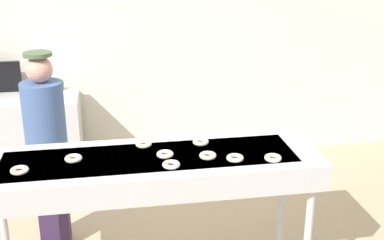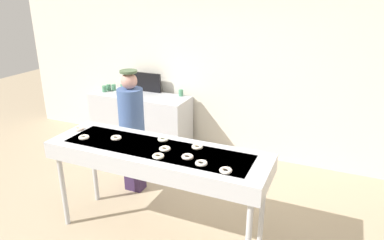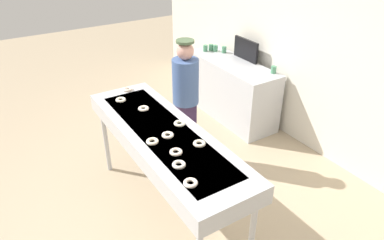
{
  "view_description": "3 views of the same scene",
  "coord_description": "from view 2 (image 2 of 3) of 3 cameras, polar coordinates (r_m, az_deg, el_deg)",
  "views": [
    {
      "loc": [
        -0.25,
        -3.17,
        2.48
      ],
      "look_at": [
        0.31,
        0.09,
        1.27
      ],
      "focal_mm": 47.57,
      "sensor_mm": 36.0,
      "label": 1
    },
    {
      "loc": [
        1.64,
        -2.84,
        2.58
      ],
      "look_at": [
        0.29,
        0.25,
        1.32
      ],
      "focal_mm": 32.81,
      "sensor_mm": 36.0,
      "label": 2
    },
    {
      "loc": [
        2.62,
        -1.32,
        2.87
      ],
      "look_at": [
        0.37,
        0.1,
        1.34
      ],
      "focal_mm": 32.87,
      "sensor_mm": 36.0,
      "label": 3
    }
  ],
  "objects": [
    {
      "name": "paper_cup_4",
      "position": [
        6.28,
        -12.62,
        5.21
      ],
      "size": [
        0.08,
        0.08,
        0.1
      ],
      "primitive_type": "cylinder",
      "color": "#4C8C66",
      "rests_on": "prep_counter"
    },
    {
      "name": "menu_display",
      "position": [
        6.08,
        -7.36,
        6.12
      ],
      "size": [
        0.53,
        0.04,
        0.32
      ],
      "primitive_type": "cube",
      "color": "black",
      "rests_on": "prep_counter"
    },
    {
      "name": "worker_baker",
      "position": [
        4.6,
        -9.75,
        -0.9
      ],
      "size": [
        0.33,
        0.33,
        1.66
      ],
      "rotation": [
        0.0,
        0.0,
        3.23
      ],
      "color": "#352345",
      "rests_on": "ground"
    },
    {
      "name": "sugar_donut_1",
      "position": [
        3.78,
        -4.73,
        -3.13
      ],
      "size": [
        0.16,
        0.16,
        0.03
      ],
      "primitive_type": "torus",
      "rotation": [
        0.0,
        0.0,
        0.97
      ],
      "color": "white",
      "rests_on": "fryer_conveyor"
    },
    {
      "name": "ground_plane",
      "position": [
        4.18,
        -5.27,
        -17.83
      ],
      "size": [
        16.0,
        16.0,
        0.0
      ],
      "primitive_type": "plane",
      "color": "tan"
    },
    {
      "name": "sugar_donut_7",
      "position": [
        3.41,
        -5.51,
        -5.86
      ],
      "size": [
        0.15,
        0.15,
        0.03
      ],
      "primitive_type": "torus",
      "rotation": [
        0.0,
        0.0,
        0.42
      ],
      "color": "#FCEDC7",
      "rests_on": "fryer_conveyor"
    },
    {
      "name": "paper_cup_1",
      "position": [
        5.79,
        -1.82,
        4.43
      ],
      "size": [
        0.08,
        0.08,
        0.1
      ],
      "primitive_type": "cylinder",
      "color": "#4C8C66",
      "rests_on": "prep_counter"
    },
    {
      "name": "paper_cup_3",
      "position": [
        6.29,
        -13.39,
        5.18
      ],
      "size": [
        0.08,
        0.08,
        0.1
      ],
      "primitive_type": "cylinder",
      "color": "#4C8C66",
      "rests_on": "prep_counter"
    },
    {
      "name": "paper_cup_2",
      "position": [
        6.26,
        -11.18,
        5.28
      ],
      "size": [
        0.08,
        0.08,
        0.1
      ],
      "primitive_type": "cylinder",
      "color": "#4C8C66",
      "rests_on": "prep_counter"
    },
    {
      "name": "sugar_donut_8",
      "position": [
        3.99,
        -17.16,
        -2.71
      ],
      "size": [
        0.14,
        0.14,
        0.03
      ],
      "primitive_type": "torus",
      "rotation": [
        0.0,
        0.0,
        1.32
      ],
      "color": "white",
      "rests_on": "fryer_conveyor"
    },
    {
      "name": "sugar_donut_2",
      "position": [
        3.59,
        0.86,
        -4.36
      ],
      "size": [
        0.15,
        0.15,
        0.03
      ],
      "primitive_type": "torus",
      "rotation": [
        0.0,
        0.0,
        2.0
      ],
      "color": "#F3E5C8",
      "rests_on": "fryer_conveyor"
    },
    {
      "name": "sugar_donut_5",
      "position": [
        3.39,
        -0.74,
        -5.98
      ],
      "size": [
        0.13,
        0.13,
        0.03
      ],
      "primitive_type": "torus",
      "rotation": [
        0.0,
        0.0,
        0.1
      ],
      "color": "#F8E1CB",
      "rests_on": "fryer_conveyor"
    },
    {
      "name": "fryer_conveyor",
      "position": [
        3.66,
        -5.75,
        -5.91
      ],
      "size": [
        2.35,
        0.71,
        1.06
      ],
      "color": "#B7BABF",
      "rests_on": "ground"
    },
    {
      "name": "paper_cup_0",
      "position": [
        6.22,
        -14.06,
        4.96
      ],
      "size": [
        0.08,
        0.08,
        0.1
      ],
      "primitive_type": "cylinder",
      "color": "#4C8C66",
      "rests_on": "prep_counter"
    },
    {
      "name": "back_wall",
      "position": [
        5.57,
        6.26,
        11.02
      ],
      "size": [
        8.0,
        0.12,
        3.36
      ],
      "primitive_type": "cube",
      "color": "silver",
      "rests_on": "ground"
    },
    {
      "name": "sugar_donut_6",
      "position": [
        3.16,
        5.51,
        -8.15
      ],
      "size": [
        0.15,
        0.15,
        0.03
      ],
      "primitive_type": "torus",
      "rotation": [
        0.0,
        0.0,
        2.8
      ],
      "color": "#F3E3CF",
      "rests_on": "fryer_conveyor"
    },
    {
      "name": "prep_counter",
      "position": [
        6.07,
        -8.29,
        -0.18
      ],
      "size": [
        1.69,
        0.6,
        0.93
      ],
      "primitive_type": "cube",
      "color": "#B7BABF",
      "rests_on": "ground"
    },
    {
      "name": "sugar_donut_3",
      "position": [
        3.27,
        1.52,
        -7.03
      ],
      "size": [
        0.16,
        0.16,
        0.03
      ],
      "primitive_type": "torus",
      "rotation": [
        0.0,
        0.0,
        2.21
      ],
      "color": "silver",
      "rests_on": "fryer_conveyor"
    },
    {
      "name": "sugar_donut_9",
      "position": [
        3.89,
        -12.23,
        -2.85
      ],
      "size": [
        0.16,
        0.16,
        0.03
      ],
      "primitive_type": "torus",
      "rotation": [
        0.0,
        0.0,
        2.36
      ],
      "color": "white",
      "rests_on": "fryer_conveyor"
    },
    {
      "name": "sugar_donut_4",
      "position": [
        3.56,
        -4.44,
        -4.68
      ],
      "size": [
        0.12,
        0.12,
        0.03
      ],
      "primitive_type": "torus",
      "rotation": [
        0.0,
        0.0,
        0.03
      ],
      "color": "white",
      "rests_on": "fryer_conveyor"
    },
    {
      "name": "sugar_donut_0",
      "position": [
        4.26,
        -17.91,
        -1.34
      ],
      "size": [
        0.16,
        0.16,
        0.03
      ],
      "primitive_type": "torus",
      "rotation": [
        0.0,
        0.0,
        0.94
      ],
      "color": "#FCE1C9",
      "rests_on": "fryer_conveyor"
    }
  ]
}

